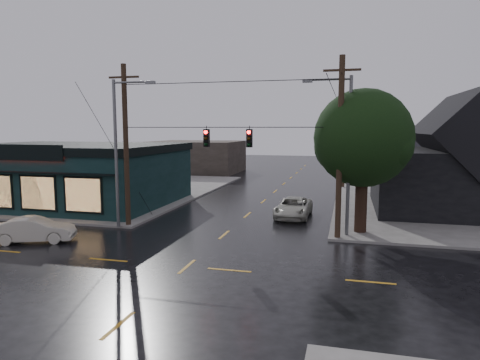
% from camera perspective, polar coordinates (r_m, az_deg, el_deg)
% --- Properties ---
extents(ground_plane, '(160.00, 160.00, 0.00)m').
position_cam_1_polar(ground_plane, '(19.95, -7.09, -11.39)').
color(ground_plane, black).
extents(sidewalk_nw, '(28.00, 28.00, 0.15)m').
position_cam_1_polar(sidewalk_nw, '(46.69, -21.20, -1.13)').
color(sidewalk_nw, slate).
rests_on(sidewalk_nw, ground).
extents(pizza_shop, '(16.30, 12.34, 4.90)m').
position_cam_1_polar(pizza_shop, '(37.81, -21.36, 0.86)').
color(pizza_shop, black).
rests_on(pizza_shop, ground).
extents(ne_building, '(12.60, 11.60, 8.75)m').
position_cam_1_polar(ne_building, '(35.58, 27.33, 3.30)').
color(ne_building, black).
rests_on(ne_building, ground).
extents(corner_tree, '(5.70, 5.70, 8.38)m').
position_cam_1_polar(corner_tree, '(25.80, 16.11, 5.32)').
color(corner_tree, black).
rests_on(corner_tree, ground).
extents(utility_pole_nw, '(2.00, 0.32, 10.15)m').
position_cam_1_polar(utility_pole_nw, '(28.32, -14.63, -6.05)').
color(utility_pole_nw, black).
rests_on(utility_pole_nw, ground).
extents(utility_pole_ne, '(2.00, 0.32, 10.15)m').
position_cam_1_polar(utility_pole_ne, '(24.92, 12.84, -7.77)').
color(utility_pole_ne, black).
rests_on(utility_pole_ne, ground).
extents(utility_pole_far_a, '(2.00, 0.32, 9.65)m').
position_cam_1_polar(utility_pole_far_a, '(46.05, 13.53, -1.06)').
color(utility_pole_far_a, black).
rests_on(utility_pole_far_a, ground).
extents(utility_pole_far_b, '(2.00, 0.32, 9.15)m').
position_cam_1_polar(utility_pole_far_b, '(65.92, 13.78, 1.30)').
color(utility_pole_far_b, black).
rests_on(utility_pole_far_b, ground).
extents(utility_pole_far_c, '(2.00, 0.32, 9.15)m').
position_cam_1_polar(utility_pole_far_c, '(85.85, 13.91, 2.56)').
color(utility_pole_far_c, black).
rests_on(utility_pole_far_c, ground).
extents(span_signal_assembly, '(13.00, 0.48, 1.23)m').
position_cam_1_polar(span_signal_assembly, '(25.08, -1.66, 5.67)').
color(span_signal_assembly, black).
rests_on(span_signal_assembly, ground).
extents(streetlight_nw, '(5.40, 0.30, 9.15)m').
position_cam_1_polar(streetlight_nw, '(27.87, -15.87, -6.30)').
color(streetlight_nw, slate).
rests_on(streetlight_nw, ground).
extents(streetlight_ne, '(5.40, 0.30, 9.15)m').
position_cam_1_polar(streetlight_ne, '(25.59, 14.01, -7.41)').
color(streetlight_ne, slate).
rests_on(streetlight_ne, ground).
extents(bg_building_west, '(12.00, 10.00, 4.40)m').
position_cam_1_polar(bg_building_west, '(61.45, -5.75, 3.13)').
color(bg_building_west, '#2F2822').
rests_on(bg_building_west, ground).
extents(bg_building_east, '(14.00, 12.00, 5.60)m').
position_cam_1_polar(bg_building_east, '(63.36, 22.46, 3.29)').
color(bg_building_east, '#2C2C32').
rests_on(bg_building_east, ground).
extents(sedan_cream, '(4.45, 2.98, 1.39)m').
position_cam_1_polar(sedan_cream, '(26.22, -25.75, -6.00)').
color(sedan_cream, beige).
rests_on(sedan_cream, ground).
extents(suv_silver, '(2.39, 4.99, 1.37)m').
position_cam_1_polar(suv_silver, '(30.42, 7.13, -3.66)').
color(suv_silver, '#B8B7AA').
rests_on(suv_silver, ground).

